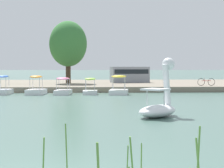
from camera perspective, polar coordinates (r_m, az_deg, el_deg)
shore_bank_far at (r=44.18m, az=-3.79°, el=-0.12°), size 130.71×19.25×0.49m
swan_boat at (r=18.18m, az=6.93°, el=-2.75°), size 2.55×2.68×2.73m
pedal_boat_yellow at (r=32.42m, az=0.99°, el=-0.78°), size 1.78×2.46×1.59m
pedal_boat_lime at (r=32.51m, az=-3.19°, el=-0.80°), size 1.21×1.88×1.38m
pedal_boat_pink at (r=32.50m, az=-7.13°, el=-0.77°), size 1.42×2.35×1.42m
pedal_boat_orange at (r=32.85m, az=-10.97°, el=-0.81°), size 1.60×2.27×1.57m
pedal_boat_blue at (r=33.62m, az=-15.55°, el=-0.77°), size 1.28×2.37×1.59m
tree_broadleaf_right at (r=42.67m, az=-6.41°, el=5.80°), size 5.73×5.75×6.71m
bicycle_parked at (r=38.09m, az=13.55°, el=0.30°), size 1.72×0.19×0.72m
parked_van at (r=44.36m, az=2.58°, el=1.46°), size 4.48×2.41×1.78m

